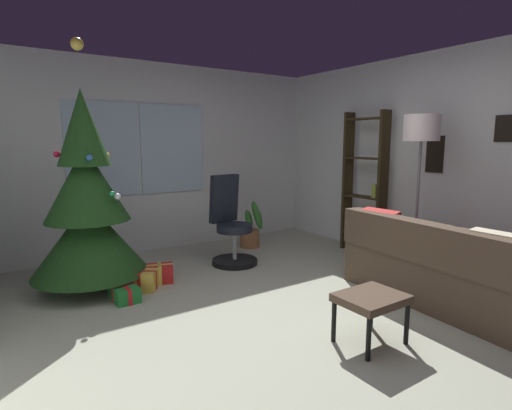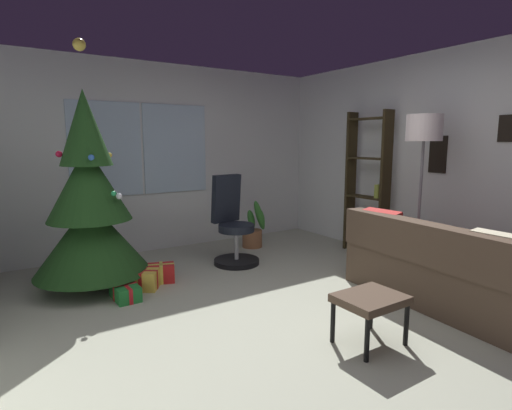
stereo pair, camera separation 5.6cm
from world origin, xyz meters
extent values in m
cube|color=#A7AA95|center=(0.00, 0.00, -0.05)|extent=(4.68, 5.68, 0.10)
cube|color=silver|center=(0.00, 2.89, 1.27)|extent=(4.68, 0.10, 2.55)
cube|color=silver|center=(-0.82, 2.83, 1.40)|extent=(0.90, 0.03, 1.20)
cube|color=silver|center=(0.12, 2.83, 1.40)|extent=(0.90, 0.03, 1.20)
cube|color=silver|center=(2.39, 0.00, 1.27)|extent=(0.10, 5.68, 2.55)
cube|color=black|center=(2.33, -0.55, 1.63)|extent=(0.02, 0.33, 0.27)
cube|color=black|center=(2.33, 0.27, 1.35)|extent=(0.02, 0.22, 0.43)
cube|color=#4C3B2D|center=(1.45, -0.55, 0.22)|extent=(1.04, 2.05, 0.44)
cube|color=#4C3B2D|center=(1.09, -0.52, 0.61)|extent=(0.37, 1.99, 0.36)
cube|color=#4C3B2D|center=(1.53, 0.37, 0.54)|extent=(0.89, 0.21, 0.20)
cube|color=red|center=(1.27, 0.15, 0.61)|extent=(0.21, 0.41, 0.41)
cube|color=beige|center=(1.16, -1.05, 0.61)|extent=(0.15, 0.40, 0.41)
cube|color=#4C3B2D|center=(0.20, -0.64, 0.35)|extent=(0.48, 0.39, 0.06)
cylinder|color=black|center=(-0.01, -0.80, 0.16)|extent=(0.04, 0.04, 0.32)
cylinder|color=black|center=(0.41, -0.80, 0.16)|extent=(0.04, 0.04, 0.32)
cylinder|color=black|center=(-0.01, -0.47, 0.16)|extent=(0.04, 0.04, 0.32)
cylinder|color=black|center=(0.41, -0.47, 0.16)|extent=(0.04, 0.04, 0.32)
cylinder|color=#4C331E|center=(-1.26, 1.75, 0.08)|extent=(0.12, 0.12, 0.16)
cone|color=#1B3E18|center=(-1.26, 1.75, 0.53)|extent=(1.14, 1.14, 0.75)
cone|color=#1B3E18|center=(-1.26, 1.75, 1.09)|extent=(0.82, 0.82, 0.75)
cone|color=#1B3E18|center=(-1.26, 1.75, 1.64)|extent=(0.50, 0.50, 0.75)
sphere|color=red|center=(-1.22, 2.01, 1.31)|extent=(0.06, 0.06, 0.06)
sphere|color=gold|center=(-1.02, 1.83, 1.36)|extent=(0.06, 0.06, 0.06)
sphere|color=silver|center=(-1.03, 1.50, 0.97)|extent=(0.06, 0.06, 0.06)
sphere|color=blue|center=(-1.26, 1.50, 1.35)|extent=(0.06, 0.06, 0.06)
sphere|color=#1E8C4C|center=(-1.09, 1.47, 1.00)|extent=(0.05, 0.05, 0.05)
sphere|color=#B21433|center=(-1.50, 1.78, 1.38)|extent=(0.06, 0.06, 0.06)
sphere|color=#F2D14C|center=(-1.26, 1.75, 2.41)|extent=(0.12, 0.12, 0.12)
cube|color=red|center=(-0.62, 1.53, 0.10)|extent=(0.33, 0.28, 0.19)
cube|color=#EAD84C|center=(-0.62, 1.53, 0.10)|extent=(0.28, 0.13, 0.20)
cube|color=#EAD84C|center=(-0.62, 1.53, 0.10)|extent=(0.10, 0.21, 0.20)
cube|color=#1E722D|center=(-1.08, 1.25, 0.07)|extent=(0.23, 0.36, 0.14)
cube|color=red|center=(-1.08, 1.25, 0.07)|extent=(0.05, 0.37, 0.15)
cube|color=red|center=(-1.08, 1.25, 0.07)|extent=(0.23, 0.04, 0.15)
cube|color=gold|center=(-0.85, 1.42, 0.10)|extent=(0.37, 0.35, 0.20)
cube|color=#B21919|center=(-0.85, 1.42, 0.10)|extent=(0.16, 0.22, 0.20)
cube|color=#B21919|center=(-0.85, 1.42, 0.10)|extent=(0.27, 0.20, 0.20)
cylinder|color=black|center=(0.39, 1.64, 0.03)|extent=(0.56, 0.56, 0.06)
cylinder|color=#B2B2B7|center=(0.39, 1.64, 0.26)|extent=(0.05, 0.05, 0.40)
cylinder|color=black|center=(0.39, 1.64, 0.46)|extent=(0.44, 0.44, 0.09)
cube|color=black|center=(0.36, 1.83, 0.80)|extent=(0.41, 0.19, 0.60)
cube|color=#2D2413|center=(2.12, 0.84, 0.95)|extent=(0.18, 0.04, 1.90)
cube|color=#2D2413|center=(2.12, 1.44, 0.95)|extent=(0.18, 0.04, 1.90)
cube|color=#2D2413|center=(2.12, 1.14, 0.25)|extent=(0.18, 0.56, 0.02)
cube|color=#2D2413|center=(2.12, 1.14, 0.77)|extent=(0.18, 0.56, 0.02)
cube|color=#2D2413|center=(2.12, 1.14, 1.28)|extent=(0.18, 0.56, 0.02)
cube|color=#2D2413|center=(2.12, 1.14, 1.80)|extent=(0.18, 0.56, 0.02)
cube|color=maroon|center=(2.15, 0.93, 0.33)|extent=(0.13, 0.07, 0.14)
cube|color=navy|center=(2.13, 1.02, 0.35)|extent=(0.17, 0.07, 0.17)
cube|color=beige|center=(2.13, 1.09, 0.37)|extent=(0.16, 0.04, 0.22)
cube|color=#386847|center=(2.14, 1.15, 0.36)|extent=(0.14, 0.06, 0.20)
cube|color=#722D77|center=(2.13, 1.22, 0.34)|extent=(0.16, 0.06, 0.17)
cube|color=#BE6931|center=(2.15, 1.30, 0.36)|extent=(0.13, 0.07, 0.20)
cube|color=#564D52|center=(2.14, 1.39, 0.34)|extent=(0.14, 0.06, 0.15)
cube|color=olive|center=(2.14, 0.93, 0.86)|extent=(0.15, 0.07, 0.17)
cylinder|color=slate|center=(1.83, 0.13, 0.01)|extent=(0.28, 0.28, 0.03)
cylinder|color=slate|center=(1.83, 0.13, 0.77)|extent=(0.03, 0.03, 1.47)
cylinder|color=white|center=(1.83, 0.13, 1.64)|extent=(0.37, 0.37, 0.28)
cylinder|color=#905C3B|center=(1.00, 2.23, 0.12)|extent=(0.28, 0.28, 0.25)
ellipsoid|color=#307229|center=(1.06, 2.14, 0.47)|extent=(0.27, 0.15, 0.47)
ellipsoid|color=#307229|center=(1.16, 2.23, 0.39)|extent=(0.15, 0.11, 0.30)
ellipsoid|color=#307229|center=(1.03, 2.30, 0.39)|extent=(0.15, 0.20, 0.31)
camera|label=1|loc=(-2.11, -2.53, 1.50)|focal=28.48mm
camera|label=2|loc=(-2.07, -2.56, 1.50)|focal=28.48mm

